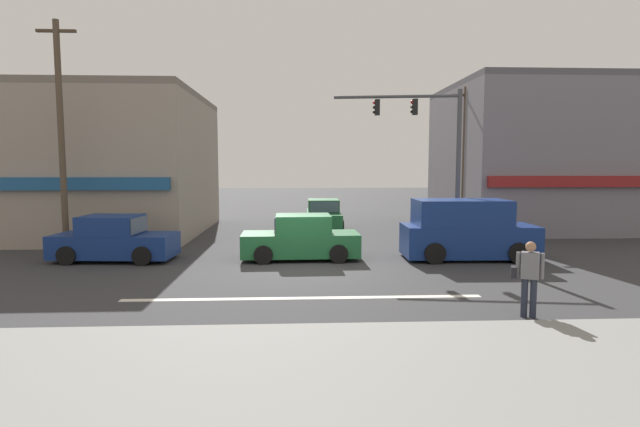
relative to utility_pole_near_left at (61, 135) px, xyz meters
The scene contains 13 objects.
ground_plane 10.23m from the utility_pole_near_left, 19.57° to the right, with size 120.00×120.00×0.00m, color #333335.
lane_marking_stripe 11.77m from the utility_pole_near_left, 37.15° to the right, with size 9.00×0.24×0.01m, color silver.
sidewalk_curb 15.13m from the utility_pole_near_left, 53.10° to the right, with size 40.00×5.00×0.16m, color gray.
building_left_block 6.78m from the utility_pole_near_left, 108.73° to the left, with size 12.09×10.52×6.77m.
building_right_corner 23.11m from the utility_pole_near_left, 19.02° to the left, with size 10.07×9.20×7.59m.
utility_pole_near_left is the anchor object (origin of this frame).
utility_pole_far_right 17.75m from the utility_pole_near_left, 18.19° to the left, with size 1.40×0.22×7.13m.
traffic_light_mast 13.83m from the utility_pole_near_left, ahead, with size 4.85×0.86×6.20m.
sedan_parked_curbside 12.59m from the utility_pole_near_left, 34.15° to the left, with size 1.92×4.12×1.58m.
sedan_crossing_leftbound 9.55m from the utility_pole_near_left, ahead, with size 4.14×1.95×1.58m.
van_approaching_near 15.03m from the utility_pole_near_left, ahead, with size 4.65×2.13×2.11m.
sedan_crossing_rightbound 4.49m from the utility_pole_near_left, 29.98° to the right, with size 4.22×2.12×1.58m.
pedestrian_foreground_with_bag 16.33m from the utility_pole_near_left, 31.76° to the right, with size 0.66×0.48×1.67m.
Camera 1 is at (-0.16, -15.69, 3.29)m, focal length 28.00 mm.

